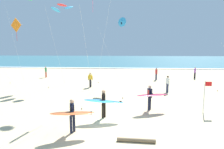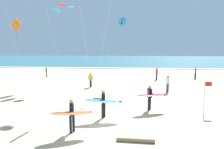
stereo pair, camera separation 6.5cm
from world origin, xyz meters
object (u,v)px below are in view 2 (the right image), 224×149
(kite_delta_cobalt_low, at_px, (122,22))
(bystander_yellow_top, at_px, (91,80))
(surfer_lead, at_px, (103,102))
(surfer_third, at_px, (151,95))
(surfer_trailing, at_px, (72,113))
(bystander_purple_top, at_px, (195,73))
(driftwood_log, at_px, (135,140))
(lifeguard_flag, at_px, (205,94))
(bystander_red_top, at_px, (157,74))
(kite_diamond_amber_far, at_px, (15,28))
(kite_arc_scarlet_high, at_px, (62,8))
(bystander_green_top, at_px, (46,72))
(bystander_white_top, at_px, (168,84))

(kite_delta_cobalt_low, height_order, bystander_yellow_top, kite_delta_cobalt_low)
(surfer_lead, bearing_deg, surfer_third, 30.28)
(kite_delta_cobalt_low, bearing_deg, surfer_trailing, -99.54)
(bystander_purple_top, bearing_deg, driftwood_log, -115.61)
(surfer_trailing, bearing_deg, lifeguard_flag, 25.87)
(surfer_third, height_order, bystander_red_top, surfer_third)
(bystander_red_top, height_order, lifeguard_flag, lifeguard_flag)
(kite_diamond_amber_far, distance_m, bystander_purple_top, 22.17)
(surfer_third, bearing_deg, surfer_lead, -149.72)
(surfer_trailing, xyz_separation_m, lifeguard_flag, (7.63, 3.70, 0.22))
(surfer_third, height_order, kite_arc_scarlet_high, kite_arc_scarlet_high)
(bystander_green_top, distance_m, lifeguard_flag, 21.36)
(kite_delta_cobalt_low, relative_size, bystander_green_top, 4.63)
(surfer_lead, xyz_separation_m, bystander_white_top, (5.15, 7.18, -0.24))
(surfer_trailing, relative_size, kite_arc_scarlet_high, 0.24)
(surfer_lead, xyz_separation_m, kite_delta_cobalt_low, (0.71, 9.66, 5.78))
(surfer_lead, relative_size, kite_delta_cobalt_low, 0.32)
(kite_diamond_amber_far, bearing_deg, surfer_lead, -32.24)
(bystander_purple_top, distance_m, bystander_white_top, 10.04)
(surfer_trailing, xyz_separation_m, bystander_purple_top, (11.83, 17.73, -0.23))
(surfer_lead, height_order, bystander_green_top, surfer_lead)
(kite_delta_cobalt_low, distance_m, bystander_yellow_top, 6.89)
(bystander_red_top, relative_size, bystander_yellow_top, 1.00)
(kite_arc_scarlet_high, bearing_deg, bystander_red_top, 19.30)
(surfer_trailing, distance_m, bystander_white_top, 11.27)
(kite_arc_scarlet_high, height_order, kite_delta_cobalt_low, kite_arc_scarlet_high)
(bystander_green_top, bearing_deg, kite_diamond_amber_far, -79.26)
(bystander_red_top, bearing_deg, bystander_purple_top, 15.47)
(bystander_white_top, bearing_deg, bystander_yellow_top, 167.37)
(bystander_yellow_top, bearing_deg, kite_delta_cobalt_low, 12.94)
(surfer_lead, xyz_separation_m, surfer_third, (2.95, 1.72, -0.00))
(bystander_green_top, bearing_deg, surfer_third, -45.43)
(bystander_purple_top, relative_size, bystander_green_top, 1.00)
(lifeguard_flag, bearing_deg, bystander_yellow_top, 140.77)
(kite_diamond_amber_far, relative_size, bystander_white_top, 4.23)
(bystander_purple_top, distance_m, bystander_yellow_top, 14.75)
(kite_delta_cobalt_low, xyz_separation_m, bystander_red_top, (4.43, 4.48, -6.02))
(bystander_purple_top, distance_m, bystander_green_top, 20.78)
(bystander_red_top, bearing_deg, bystander_green_top, 176.51)
(bystander_green_top, height_order, driftwood_log, bystander_green_top)
(surfer_trailing, relative_size, bystander_purple_top, 1.34)
(kite_delta_cobalt_low, relative_size, bystander_purple_top, 4.63)
(surfer_trailing, xyz_separation_m, kite_diamond_amber_far, (-7.09, 7.35, 4.86))
(surfer_lead, bearing_deg, kite_diamond_amber_far, 147.76)
(kite_diamond_amber_far, distance_m, driftwood_log, 14.12)
(surfer_lead, relative_size, driftwood_log, 1.39)
(kite_diamond_amber_far, bearing_deg, bystander_green_top, 100.74)
(surfer_lead, bearing_deg, kite_delta_cobalt_low, 85.80)
(bystander_yellow_top, height_order, lifeguard_flag, lifeguard_flag)
(kite_arc_scarlet_high, bearing_deg, surfer_third, -44.20)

